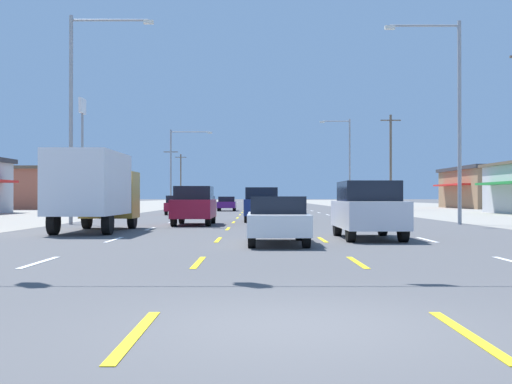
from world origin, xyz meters
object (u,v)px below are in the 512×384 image
(streetlight_right_row_0, at_px, (450,108))
(streetlight_left_row_1, at_px, (173,162))
(box_truck_far_left_mid, at_px, (92,187))
(hatchback_far_left_farther, at_px, (175,205))
(suv_inner_left_midfar, at_px, (192,205))
(hatchback_far_left_distant_b, at_px, (206,202))
(sedan_inner_right_distant_a, at_px, (286,202))
(suv_center_turn_far, at_px, (259,204))
(pole_sign_left_row_1, at_px, (80,130))
(sedan_inner_left_farthest, at_px, (224,203))
(sedan_center_turn_nearest, at_px, (275,219))
(streetlight_right_row_1, at_px, (345,158))
(suv_inner_right_near, at_px, (365,209))
(streetlight_left_row_0, at_px, (76,104))

(streetlight_right_row_0, height_order, streetlight_left_row_1, streetlight_right_row_0)
(box_truck_far_left_mid, height_order, hatchback_far_left_farther, box_truck_far_left_mid)
(suv_inner_left_midfar, relative_size, hatchback_far_left_distant_b, 1.26)
(box_truck_far_left_mid, bearing_deg, sedan_inner_right_distant_a, 79.29)
(suv_center_turn_far, bearing_deg, pole_sign_left_row_1, 127.07)
(hatchback_far_left_farther, xyz_separation_m, sedan_inner_left_farthest, (3.35, 13.76, -0.03))
(box_truck_far_left_mid, bearing_deg, hatchback_far_left_distant_b, 89.69)
(sedan_inner_left_farthest, relative_size, streetlight_left_row_1, 0.50)
(hatchback_far_left_farther, relative_size, hatchback_far_left_distant_b, 1.00)
(sedan_center_turn_nearest, xyz_separation_m, box_truck_far_left_mid, (-7.31, 6.90, 1.08))
(sedan_inner_right_distant_a, xyz_separation_m, streetlight_right_row_1, (6.15, -10.23, 5.08))
(suv_inner_left_midfar, bearing_deg, suv_inner_right_near, -57.33)
(suv_inner_right_near, xyz_separation_m, suv_center_turn_far, (-3.55, 15.58, 0.00))
(sedan_inner_left_farthest, xyz_separation_m, pole_sign_left_row_1, (-12.88, -6.81, 6.74))
(suv_inner_right_near, bearing_deg, streetlight_left_row_1, 104.15)
(streetlight_left_row_0, bearing_deg, sedan_inner_right_distant_a, 75.01)
(suv_inner_left_midfar, relative_size, pole_sign_left_row_1, 0.47)
(box_truck_far_left_mid, xyz_separation_m, streetlight_right_row_1, (16.98, 47.06, 4.00))
(streetlight_left_row_0, bearing_deg, hatchback_far_left_farther, 80.97)
(suv_center_turn_far, relative_size, hatchback_far_left_distant_b, 1.26)
(suv_inner_right_near, relative_size, suv_center_turn_far, 1.00)
(pole_sign_left_row_1, height_order, streetlight_left_row_1, pole_sign_left_row_1)
(pole_sign_left_row_1, xyz_separation_m, streetlight_right_row_0, (26.12, -25.44, -1.41))
(suv_center_turn_far, relative_size, streetlight_right_row_1, 0.48)
(suv_center_turn_far, distance_m, hatchback_far_left_distant_b, 49.99)
(sedan_center_turn_nearest, height_order, suv_inner_right_near, suv_inner_right_near)
(suv_inner_right_near, height_order, suv_center_turn_far, same)
(streetlight_left_row_0, bearing_deg, sedan_inner_left_farthest, 78.98)
(streetlight_left_row_0, bearing_deg, pole_sign_left_row_1, 104.55)
(sedan_center_turn_nearest, height_order, suv_inner_left_midfar, suv_inner_left_midfar)
(pole_sign_left_row_1, xyz_separation_m, streetlight_left_row_1, (6.74, 14.48, -2.14))
(sedan_inner_left_farthest, relative_size, sedan_inner_right_distant_a, 1.00)
(hatchback_far_left_distant_b, height_order, streetlight_left_row_1, streetlight_left_row_1)
(sedan_center_turn_nearest, relative_size, box_truck_far_left_mid, 0.63)
(streetlight_left_row_1, bearing_deg, sedan_inner_right_distant_a, 37.59)
(hatchback_far_left_distant_b, bearing_deg, sedan_inner_left_farthest, -81.05)
(sedan_inner_left_farthest, bearing_deg, streetlight_right_row_1, 29.97)
(streetlight_left_row_0, bearing_deg, sedan_center_turn_nearest, -54.83)
(sedan_center_turn_nearest, height_order, streetlight_left_row_0, streetlight_left_row_0)
(hatchback_far_left_distant_b, relative_size, streetlight_left_row_0, 0.36)
(suv_inner_left_midfar, relative_size, sedan_inner_left_farthest, 1.09)
(sedan_center_turn_nearest, xyz_separation_m, streetlight_left_row_1, (-9.76, 53.97, 4.61))
(box_truck_far_left_mid, xyz_separation_m, pole_sign_left_row_1, (-9.20, 32.59, 5.66))
(sedan_center_turn_nearest, height_order, sedan_inner_left_farthest, same)
(suv_inner_left_midfar, height_order, sedan_inner_left_farthest, suv_inner_left_midfar)
(hatchback_far_left_farther, relative_size, sedan_inner_left_farthest, 0.87)
(streetlight_right_row_0, distance_m, streetlight_right_row_1, 39.92)
(pole_sign_left_row_1, bearing_deg, streetlight_right_row_0, -44.24)
(hatchback_far_left_distant_b, distance_m, streetlight_right_row_1, 22.14)
(pole_sign_left_row_1, bearing_deg, sedan_inner_right_distant_a, 50.96)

